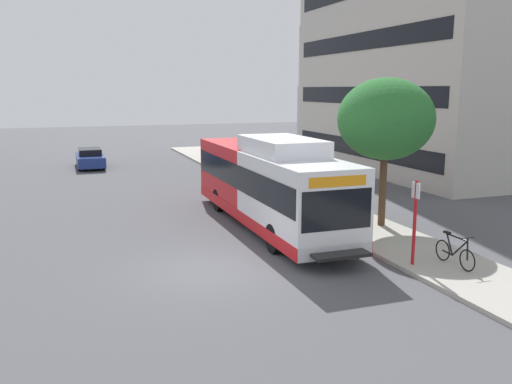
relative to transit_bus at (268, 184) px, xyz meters
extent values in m
plane|color=#4C4C51|center=(-3.70, 3.58, -1.70)|extent=(120.00, 120.00, 0.00)
cube|color=#A8A399|center=(3.30, 1.58, -1.63)|extent=(3.00, 56.00, 0.14)
cube|color=white|center=(0.00, -2.82, -0.02)|extent=(2.54, 5.80, 2.73)
cube|color=red|center=(0.00, 2.98, -0.02)|extent=(2.54, 5.80, 2.73)
cube|color=red|center=(0.00, 0.08, -1.16)|extent=(2.57, 11.60, 0.44)
cube|color=black|center=(0.00, 0.08, 0.35)|extent=(2.58, 11.25, 0.96)
cube|color=black|center=(0.00, -5.68, 0.15)|extent=(2.34, 0.10, 1.24)
cube|color=orange|center=(0.00, -5.69, 1.02)|extent=(1.91, 0.08, 0.32)
cube|color=white|center=(0.00, -1.37, 1.65)|extent=(2.16, 4.06, 0.60)
cube|color=black|center=(0.00, -6.07, -1.15)|extent=(1.78, 0.60, 0.10)
cylinder|color=black|center=(-1.13, -3.51, -1.20)|extent=(0.30, 1.00, 1.00)
cylinder|color=black|center=(1.13, -3.51, -1.20)|extent=(0.30, 1.00, 1.00)
cylinder|color=black|center=(-1.13, 3.27, -1.20)|extent=(0.30, 1.00, 1.00)
cylinder|color=black|center=(1.13, 3.27, -1.20)|extent=(0.30, 1.00, 1.00)
cylinder|color=red|center=(2.24, -6.46, -0.26)|extent=(0.10, 0.10, 2.60)
cube|color=white|center=(2.22, -6.46, 0.74)|extent=(0.04, 0.36, 0.48)
torus|color=black|center=(3.35, -7.56, -1.23)|extent=(0.04, 0.66, 0.66)
torus|color=black|center=(3.35, -6.46, -1.23)|extent=(0.04, 0.66, 0.66)
cylinder|color=black|center=(3.35, -7.21, -0.96)|extent=(0.05, 0.64, 0.64)
cylinder|color=black|center=(3.35, -6.76, -0.96)|extent=(0.05, 0.34, 0.62)
cylinder|color=black|center=(3.35, -7.06, -0.66)|extent=(0.05, 0.90, 0.05)
cylinder|color=black|center=(3.35, -6.68, -1.25)|extent=(0.05, 0.45, 0.08)
cylinder|color=black|center=(3.35, -7.53, -0.90)|extent=(0.05, 0.10, 0.67)
cylinder|color=black|center=(3.35, -7.51, -0.56)|extent=(0.52, 0.03, 0.03)
cube|color=black|center=(3.35, -6.61, -0.62)|extent=(0.12, 0.24, 0.06)
cylinder|color=#4C3823|center=(4.04, -1.92, -0.18)|extent=(0.28, 0.28, 2.78)
ellipsoid|color=#286B2D|center=(4.04, -1.92, 2.59)|extent=(3.67, 3.67, 3.12)
cube|color=navy|center=(-5.78, 19.57, -1.15)|extent=(1.80, 4.50, 0.70)
cube|color=black|center=(-5.78, 19.67, -0.65)|extent=(1.48, 2.34, 0.56)
cylinder|color=black|center=(-6.58, 18.22, -1.38)|extent=(0.20, 0.64, 0.64)
cylinder|color=black|center=(-4.98, 18.22, -1.38)|extent=(0.20, 0.64, 0.64)
cylinder|color=black|center=(-6.58, 20.92, -1.38)|extent=(0.20, 0.64, 0.64)
cylinder|color=black|center=(-4.98, 20.92, -1.38)|extent=(0.20, 0.64, 0.64)
cube|color=black|center=(16.40, 11.02, -0.04)|extent=(11.91, 17.11, 1.10)
cube|color=black|center=(16.40, 11.02, 3.30)|extent=(11.91, 17.11, 1.10)
cube|color=black|center=(16.40, 11.02, 6.64)|extent=(11.91, 17.11, 1.10)
cylinder|color=#B7B7BC|center=(15.35, 30.26, 1.16)|extent=(1.10, 1.10, 5.72)
cylinder|color=#B7B7BC|center=(15.35, 30.26, 6.88)|extent=(0.91, 0.91, 5.72)
camera|label=1|loc=(-7.67, -19.82, 3.71)|focal=38.15mm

